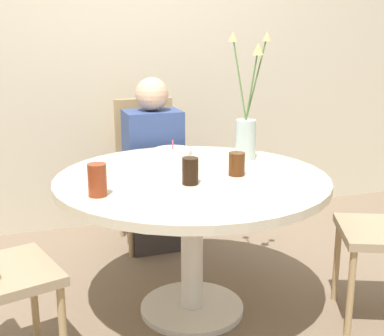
{
  "coord_description": "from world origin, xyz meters",
  "views": [
    {
      "loc": [
        -0.77,
        -2.28,
        1.39
      ],
      "look_at": [
        0.0,
        0.0,
        0.74
      ],
      "focal_mm": 50.0,
      "sensor_mm": 36.0,
      "label": 1
    }
  ],
  "objects_px": {
    "flower_vase": "(247,126)",
    "drink_glass_1": "(190,171)",
    "chair_far_back": "(148,162)",
    "side_plate": "(176,156)",
    "drink_glass_0": "(97,180)",
    "birthday_cake": "(173,158)",
    "drink_glass_2": "(237,164)",
    "person_boy": "(153,171)"
  },
  "relations": [
    {
      "from": "flower_vase",
      "to": "drink_glass_1",
      "type": "height_order",
      "value": "flower_vase"
    },
    {
      "from": "chair_far_back",
      "to": "side_plate",
      "type": "xyz_separation_m",
      "value": [
        0.01,
        -0.6,
        0.18
      ]
    },
    {
      "from": "drink_glass_0",
      "to": "drink_glass_1",
      "type": "relative_size",
      "value": 1.14
    },
    {
      "from": "drink_glass_1",
      "to": "side_plate",
      "type": "bearing_deg",
      "value": 80.01
    },
    {
      "from": "birthday_cake",
      "to": "drink_glass_0",
      "type": "distance_m",
      "value": 0.55
    },
    {
      "from": "side_plate",
      "to": "drink_glass_2",
      "type": "distance_m",
      "value": 0.47
    },
    {
      "from": "drink_glass_0",
      "to": "drink_glass_2",
      "type": "relative_size",
      "value": 1.26
    },
    {
      "from": "chair_far_back",
      "to": "drink_glass_1",
      "type": "distance_m",
      "value": 1.13
    },
    {
      "from": "birthday_cake",
      "to": "side_plate",
      "type": "xyz_separation_m",
      "value": [
        0.08,
        0.2,
        -0.04
      ]
    },
    {
      "from": "birthday_cake",
      "to": "flower_vase",
      "type": "xyz_separation_m",
      "value": [
        0.42,
        0.05,
        0.13
      ]
    },
    {
      "from": "birthday_cake",
      "to": "person_boy",
      "type": "xyz_separation_m",
      "value": [
        0.06,
        0.64,
        -0.24
      ]
    },
    {
      "from": "drink_glass_1",
      "to": "person_boy",
      "type": "relative_size",
      "value": 0.11
    },
    {
      "from": "person_boy",
      "to": "drink_glass_1",
      "type": "bearing_deg",
      "value": -94.27
    },
    {
      "from": "chair_far_back",
      "to": "person_boy",
      "type": "height_order",
      "value": "person_boy"
    },
    {
      "from": "chair_far_back",
      "to": "drink_glass_0",
      "type": "bearing_deg",
      "value": -111.78
    },
    {
      "from": "drink_glass_1",
      "to": "drink_glass_2",
      "type": "height_order",
      "value": "drink_glass_1"
    },
    {
      "from": "side_plate",
      "to": "birthday_cake",
      "type": "bearing_deg",
      "value": -111.46
    },
    {
      "from": "chair_far_back",
      "to": "birthday_cake",
      "type": "height_order",
      "value": "chair_far_back"
    },
    {
      "from": "flower_vase",
      "to": "person_boy",
      "type": "relative_size",
      "value": 0.6
    },
    {
      "from": "side_plate",
      "to": "drink_glass_0",
      "type": "bearing_deg",
      "value": -132.93
    },
    {
      "from": "drink_glass_0",
      "to": "person_boy",
      "type": "height_order",
      "value": "person_boy"
    },
    {
      "from": "chair_far_back",
      "to": "drink_glass_2",
      "type": "bearing_deg",
      "value": -78.6
    },
    {
      "from": "drink_glass_1",
      "to": "person_boy",
      "type": "height_order",
      "value": "person_boy"
    },
    {
      "from": "birthday_cake",
      "to": "drink_glass_0",
      "type": "xyz_separation_m",
      "value": [
        -0.43,
        -0.34,
        0.02
      ]
    },
    {
      "from": "side_plate",
      "to": "person_boy",
      "type": "distance_m",
      "value": 0.48
    },
    {
      "from": "birthday_cake",
      "to": "flower_vase",
      "type": "distance_m",
      "value": 0.44
    },
    {
      "from": "birthday_cake",
      "to": "chair_far_back",
      "type": "bearing_deg",
      "value": 85.3
    },
    {
      "from": "drink_glass_2",
      "to": "chair_far_back",
      "type": "bearing_deg",
      "value": 99.84
    },
    {
      "from": "drink_glass_0",
      "to": "person_boy",
      "type": "relative_size",
      "value": 0.13
    },
    {
      "from": "birthday_cake",
      "to": "person_boy",
      "type": "bearing_deg",
      "value": 84.53
    },
    {
      "from": "side_plate",
      "to": "drink_glass_0",
      "type": "xyz_separation_m",
      "value": [
        -0.51,
        -0.54,
        0.06
      ]
    },
    {
      "from": "chair_far_back",
      "to": "birthday_cake",
      "type": "relative_size",
      "value": 4.93
    },
    {
      "from": "drink_glass_2",
      "to": "person_boy",
      "type": "height_order",
      "value": "person_boy"
    },
    {
      "from": "side_plate",
      "to": "drink_glass_2",
      "type": "xyz_separation_m",
      "value": [
        0.16,
        -0.44,
        0.05
      ]
    },
    {
      "from": "birthday_cake",
      "to": "drink_glass_1",
      "type": "xyz_separation_m",
      "value": [
        -0.01,
        -0.3,
        0.01
      ]
    },
    {
      "from": "drink_glass_0",
      "to": "drink_glass_2",
      "type": "distance_m",
      "value": 0.68
    },
    {
      "from": "drink_glass_0",
      "to": "drink_glass_2",
      "type": "bearing_deg",
      "value": 9.21
    },
    {
      "from": "chair_far_back",
      "to": "drink_glass_0",
      "type": "distance_m",
      "value": 1.26
    },
    {
      "from": "birthday_cake",
      "to": "drink_glass_2",
      "type": "height_order",
      "value": "birthday_cake"
    },
    {
      "from": "flower_vase",
      "to": "drink_glass_1",
      "type": "distance_m",
      "value": 0.56
    },
    {
      "from": "chair_far_back",
      "to": "person_boy",
      "type": "relative_size",
      "value": 0.85
    },
    {
      "from": "drink_glass_2",
      "to": "birthday_cake",
      "type": "bearing_deg",
      "value": 136.46
    }
  ]
}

